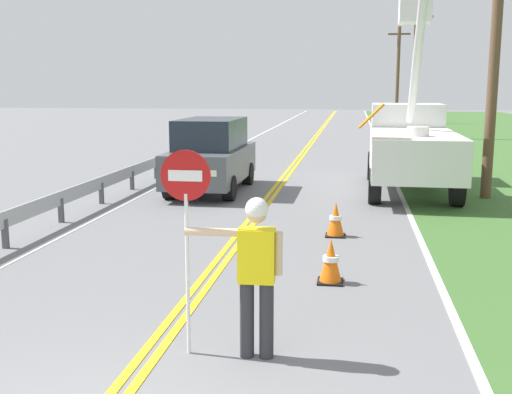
{
  "coord_description": "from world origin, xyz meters",
  "views": [
    {
      "loc": [
        2.21,
        -4.04,
        3.0
      ],
      "look_at": [
        0.65,
        5.97,
        1.2
      ],
      "focal_mm": 43.62,
      "sensor_mm": 36.0,
      "label": 1
    }
  ],
  "objects_px": {
    "oncoming_suv_nearest": "(211,155)",
    "utility_pole_mid": "(415,70)",
    "utility_pole_near": "(496,32)",
    "utility_pole_far": "(398,73)",
    "flagger_worker": "(256,267)",
    "traffic_cone_lead": "(331,262)",
    "traffic_cone_mid": "(336,220)",
    "stop_sign_paddle": "(186,206)",
    "utility_bucket_truck": "(410,141)"
  },
  "relations": [
    {
      "from": "utility_bucket_truck",
      "to": "utility_pole_near",
      "type": "height_order",
      "value": "utility_pole_near"
    },
    {
      "from": "utility_pole_mid",
      "to": "flagger_worker",
      "type": "bearing_deg",
      "value": -98.14
    },
    {
      "from": "oncoming_suv_nearest",
      "to": "utility_pole_near",
      "type": "xyz_separation_m",
      "value": [
        7.65,
        0.08,
        3.36
      ]
    },
    {
      "from": "flagger_worker",
      "to": "utility_bucket_truck",
      "type": "xyz_separation_m",
      "value": [
        2.69,
        12.2,
        0.37
      ]
    },
    {
      "from": "utility_bucket_truck",
      "to": "traffic_cone_lead",
      "type": "distance_m",
      "value": 9.63
    },
    {
      "from": "utility_pole_mid",
      "to": "utility_bucket_truck",
      "type": "bearing_deg",
      "value": -95.37
    },
    {
      "from": "flagger_worker",
      "to": "stop_sign_paddle",
      "type": "bearing_deg",
      "value": -178.4
    },
    {
      "from": "traffic_cone_lead",
      "to": "utility_pole_mid",
      "type": "bearing_deg",
      "value": 82.5
    },
    {
      "from": "utility_pole_near",
      "to": "utility_pole_mid",
      "type": "bearing_deg",
      "value": 90.45
    },
    {
      "from": "oncoming_suv_nearest",
      "to": "traffic_cone_lead",
      "type": "xyz_separation_m",
      "value": [
        3.73,
        -8.08,
        -0.72
      ]
    },
    {
      "from": "utility_pole_far",
      "to": "traffic_cone_lead",
      "type": "relative_size",
      "value": 11.23
    },
    {
      "from": "stop_sign_paddle",
      "to": "traffic_cone_lead",
      "type": "relative_size",
      "value": 3.33
    },
    {
      "from": "utility_bucket_truck",
      "to": "utility_pole_near",
      "type": "distance_m",
      "value": 3.78
    },
    {
      "from": "flagger_worker",
      "to": "utility_pole_near",
      "type": "distance_m",
      "value": 12.41
    },
    {
      "from": "traffic_cone_mid",
      "to": "flagger_worker",
      "type": "bearing_deg",
      "value": -96.93
    },
    {
      "from": "oncoming_suv_nearest",
      "to": "utility_pole_far",
      "type": "xyz_separation_m",
      "value": [
        7.58,
        36.35,
        3.05
      ]
    },
    {
      "from": "utility_pole_mid",
      "to": "traffic_cone_mid",
      "type": "bearing_deg",
      "value": -98.42
    },
    {
      "from": "traffic_cone_lead",
      "to": "utility_bucket_truck",
      "type": "bearing_deg",
      "value": 78.21
    },
    {
      "from": "utility_pole_near",
      "to": "utility_bucket_truck",
      "type": "bearing_deg",
      "value": 148.6
    },
    {
      "from": "oncoming_suv_nearest",
      "to": "traffic_cone_lead",
      "type": "bearing_deg",
      "value": -65.2
    },
    {
      "from": "stop_sign_paddle",
      "to": "utility_pole_mid",
      "type": "xyz_separation_m",
      "value": [
        5.26,
        31.4,
        2.25
      ]
    },
    {
      "from": "utility_pole_near",
      "to": "traffic_cone_lead",
      "type": "distance_m",
      "value": 9.93
    },
    {
      "from": "utility_bucket_truck",
      "to": "traffic_cone_lead",
      "type": "bearing_deg",
      "value": -101.79
    },
    {
      "from": "utility_bucket_truck",
      "to": "stop_sign_paddle",
      "type": "bearing_deg",
      "value": -105.78
    },
    {
      "from": "oncoming_suv_nearest",
      "to": "utility_pole_near",
      "type": "relative_size",
      "value": 0.54
    },
    {
      "from": "utility_pole_near",
      "to": "utility_pole_mid",
      "type": "height_order",
      "value": "utility_pole_near"
    },
    {
      "from": "utility_pole_near",
      "to": "oncoming_suv_nearest",
      "type": "bearing_deg",
      "value": -179.37
    },
    {
      "from": "flagger_worker",
      "to": "oncoming_suv_nearest",
      "type": "xyz_separation_m",
      "value": [
        -3.0,
        10.92,
        0.01
      ]
    },
    {
      "from": "traffic_cone_mid",
      "to": "utility_bucket_truck",
      "type": "bearing_deg",
      "value": 72.63
    },
    {
      "from": "flagger_worker",
      "to": "traffic_cone_lead",
      "type": "distance_m",
      "value": 3.02
    },
    {
      "from": "flagger_worker",
      "to": "utility_pole_far",
      "type": "height_order",
      "value": "utility_pole_far"
    },
    {
      "from": "traffic_cone_lead",
      "to": "traffic_cone_mid",
      "type": "relative_size",
      "value": 1.0
    },
    {
      "from": "utility_pole_far",
      "to": "utility_pole_mid",
      "type": "bearing_deg",
      "value": -90.3
    },
    {
      "from": "traffic_cone_mid",
      "to": "oncoming_suv_nearest",
      "type": "bearing_deg",
      "value": 126.63
    },
    {
      "from": "utility_pole_mid",
      "to": "utility_pole_far",
      "type": "relative_size",
      "value": 0.96
    },
    {
      "from": "utility_pole_mid",
      "to": "traffic_cone_lead",
      "type": "xyz_separation_m",
      "value": [
        -3.76,
        -28.54,
        -3.62
      ]
    },
    {
      "from": "oncoming_suv_nearest",
      "to": "utility_pole_mid",
      "type": "distance_m",
      "value": 21.99
    },
    {
      "from": "flagger_worker",
      "to": "stop_sign_paddle",
      "type": "xyz_separation_m",
      "value": [
        -0.77,
        -0.02,
        0.66
      ]
    },
    {
      "from": "oncoming_suv_nearest",
      "to": "utility_pole_mid",
      "type": "relative_size",
      "value": 0.61
    },
    {
      "from": "flagger_worker",
      "to": "utility_pole_mid",
      "type": "height_order",
      "value": "utility_pole_mid"
    },
    {
      "from": "stop_sign_paddle",
      "to": "utility_pole_near",
      "type": "distance_m",
      "value": 12.58
    },
    {
      "from": "utility_pole_near",
      "to": "utility_pole_far",
      "type": "height_order",
      "value": "utility_pole_near"
    },
    {
      "from": "utility_pole_near",
      "to": "utility_pole_far",
      "type": "xyz_separation_m",
      "value": [
        -0.07,
        36.26,
        -0.31
      ]
    },
    {
      "from": "oncoming_suv_nearest",
      "to": "utility_pole_mid",
      "type": "xyz_separation_m",
      "value": [
        7.49,
        20.47,
        2.89
      ]
    },
    {
      "from": "utility_pole_far",
      "to": "traffic_cone_lead",
      "type": "xyz_separation_m",
      "value": [
        -3.84,
        -44.42,
        -3.78
      ]
    },
    {
      "from": "oncoming_suv_nearest",
      "to": "utility_pole_mid",
      "type": "height_order",
      "value": "utility_pole_mid"
    },
    {
      "from": "traffic_cone_lead",
      "to": "traffic_cone_mid",
      "type": "xyz_separation_m",
      "value": [
        -0.01,
        3.07,
        0.0
      ]
    },
    {
      "from": "traffic_cone_lead",
      "to": "utility_pole_near",
      "type": "bearing_deg",
      "value": 64.36
    },
    {
      "from": "flagger_worker",
      "to": "utility_pole_far",
      "type": "xyz_separation_m",
      "value": [
        4.57,
        47.26,
        3.07
      ]
    },
    {
      "from": "utility_pole_near",
      "to": "traffic_cone_lead",
      "type": "height_order",
      "value": "utility_pole_near"
    }
  ]
}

